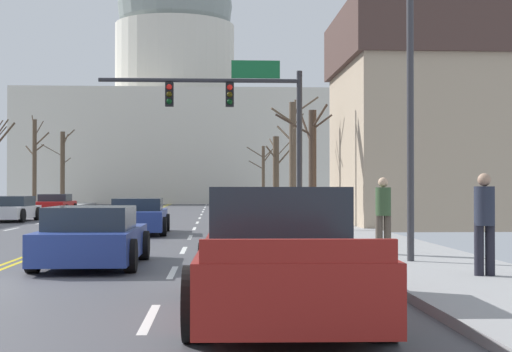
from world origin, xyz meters
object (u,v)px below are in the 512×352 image
object	(u,v)px
street_lamp_right	(399,10)
pickup_truck_near_03	(280,257)
sedan_near_00	(138,217)
sedan_near_02	(93,238)
signal_gantry	(242,108)
sedan_near_01	(250,223)
pedestrian_01	(383,211)
sedan_oncoming_01	(55,205)
pedestrian_00	(484,219)
sedan_oncoming_00	(10,209)

from	to	relation	value
street_lamp_right	pickup_truck_near_03	world-z (taller)	street_lamp_right
sedan_near_00	sedan_near_02	size ratio (longest dim) A/B	1.08
pickup_truck_near_03	signal_gantry	bearing A→B (deg)	89.42
street_lamp_right	sedan_near_01	size ratio (longest dim) A/B	1.91
pedestrian_01	pickup_truck_near_03	bearing A→B (deg)	-112.15
street_lamp_right	sedan_oncoming_01	size ratio (longest dim) A/B	1.88
sedan_oncoming_01	pedestrian_00	bearing A→B (deg)	-67.48
signal_gantry	pickup_truck_near_03	distance (m)	20.80
street_lamp_right	sedan_oncoming_00	xyz separation A→B (m)	(-13.35, 22.16, -4.61)
pickup_truck_near_03	pedestrian_01	bearing A→B (deg)	67.85
signal_gantry	sedan_oncoming_01	distance (m)	19.32
sedan_oncoming_00	sedan_oncoming_01	world-z (taller)	sedan_oncoming_01
pedestrian_00	street_lamp_right	bearing A→B (deg)	107.42
signal_gantry	pedestrian_00	size ratio (longest dim) A/B	4.63
sedan_near_02	sedan_oncoming_01	size ratio (longest dim) A/B	0.94
sedan_near_00	sedan_oncoming_00	bearing A→B (deg)	124.22
pickup_truck_near_03	sedan_near_00	bearing A→B (deg)	101.43
sedan_oncoming_01	pedestrian_01	xyz separation A→B (m)	(13.05, -29.14, 0.51)
sedan_near_00	pickup_truck_near_03	size ratio (longest dim) A/B	0.81
signal_gantry	sedan_oncoming_00	world-z (taller)	signal_gantry
pickup_truck_near_03	pedestrian_01	size ratio (longest dim) A/B	3.39
street_lamp_right	sedan_near_01	bearing A→B (deg)	113.06
sedan_near_02	pedestrian_00	size ratio (longest dim) A/B	2.52
signal_gantry	street_lamp_right	world-z (taller)	street_lamp_right
sedan_oncoming_00	sedan_near_01	bearing A→B (deg)	-56.07
sedan_near_00	pedestrian_00	distance (m)	16.11
sedan_near_02	pedestrian_01	distance (m)	6.28
sedan_oncoming_00	sedan_oncoming_01	xyz separation A→B (m)	(0.33, 8.60, 0.01)
street_lamp_right	pedestrian_00	bearing A→B (deg)	-72.58
sedan_oncoming_00	sedan_oncoming_01	size ratio (longest dim) A/B	0.93
street_lamp_right	sedan_near_00	bearing A→B (deg)	118.12
street_lamp_right	pedestrian_01	xyz separation A→B (m)	(0.03, 1.62, -4.09)
sedan_near_01	signal_gantry	bearing A→B (deg)	89.62
sedan_near_00	sedan_oncoming_00	xyz separation A→B (m)	(-7.03, 10.33, -0.02)
sedan_near_01	sedan_oncoming_01	bearing A→B (deg)	112.91
sedan_near_01	sedan_near_00	bearing A→B (deg)	123.37
sedan_near_01	pedestrian_00	distance (m)	9.59
pedestrian_01	sedan_near_02	bearing A→B (deg)	-171.82
sedan_near_02	pedestrian_01	size ratio (longest dim) A/B	2.55
sedan_oncoming_00	pickup_truck_near_03	bearing A→B (deg)	-69.13
street_lamp_right	sedan_oncoming_01	xyz separation A→B (m)	(-13.02, 30.75, -4.60)
pickup_truck_near_03	sedan_oncoming_00	bearing A→B (deg)	110.87
signal_gantry	pedestrian_00	bearing A→B (deg)	-78.92
street_lamp_right	sedan_near_01	xyz separation A→B (m)	(-2.69, 6.31, -4.56)
pickup_truck_near_03	sedan_oncoming_00	xyz separation A→B (m)	(-10.51, 27.58, -0.15)
sedan_near_02	pedestrian_01	bearing A→B (deg)	8.18
sedan_oncoming_01	street_lamp_right	bearing A→B (deg)	-67.06
street_lamp_right	pedestrian_01	world-z (taller)	street_lamp_right
sedan_oncoming_01	pedestrian_00	size ratio (longest dim) A/B	2.69
sedan_oncoming_01	pedestrian_01	size ratio (longest dim) A/B	2.71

